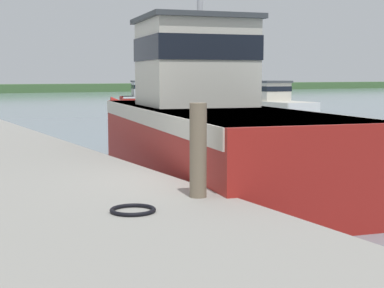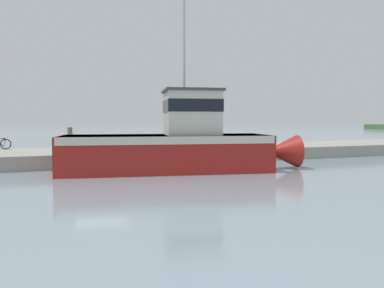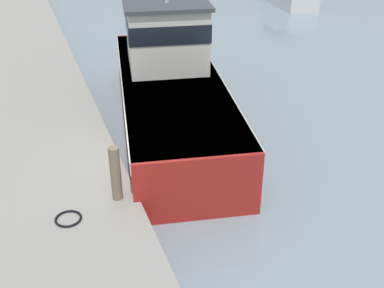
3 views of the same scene
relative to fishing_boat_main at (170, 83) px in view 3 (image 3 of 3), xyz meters
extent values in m
plane|color=gray|center=(-1.76, -3.47, -1.39)|extent=(320.00, 320.00, 0.00)
cube|color=gray|center=(-5.35, -3.47, -1.02)|extent=(5.90, 80.00, 0.74)
cube|color=maroon|center=(-0.11, -0.57, -0.51)|extent=(4.92, 10.34, 1.76)
cone|color=maroon|center=(0.99, 5.19, -0.51)|extent=(1.97, 2.07, 1.67)
cube|color=beige|center=(-0.11, -0.57, 0.19)|extent=(4.94, 10.16, 0.35)
cube|color=beige|center=(0.12, 0.65, 1.41)|extent=(2.92, 2.93, 2.07)
cube|color=black|center=(0.12, 0.65, 1.77)|extent=(2.97, 2.99, 0.58)
cube|color=#3D4247|center=(0.12, 0.65, 2.50)|extent=(3.15, 3.16, 0.12)
cylinder|color=#756651|center=(-2.87, -4.85, 0.04)|extent=(0.25, 0.25, 1.38)
torus|color=black|center=(-4.08, -5.28, -0.62)|extent=(0.60, 0.60, 0.05)
camera|label=1|loc=(-7.01, -12.23, 1.11)|focal=55.00mm
camera|label=2|loc=(17.15, -5.80, 1.11)|focal=35.00mm
camera|label=3|loc=(-4.43, -14.18, 6.09)|focal=45.00mm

